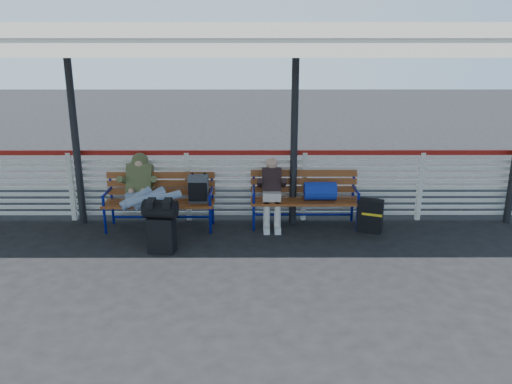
{
  "coord_description": "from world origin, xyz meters",
  "views": [
    {
      "loc": [
        1.15,
        -6.36,
        2.91
      ],
      "look_at": [
        1.17,
        1.0,
        0.77
      ],
      "focal_mm": 35.0,
      "sensor_mm": 36.0,
      "label": 1
    }
  ],
  "objects_px": {
    "companion_person": "(272,192)",
    "bench_left": "(171,194)",
    "traveler_man": "(146,194)",
    "bench_right": "(311,192)",
    "suitcase_side": "(370,216)",
    "luggage_stack": "(161,224)"
  },
  "relations": [
    {
      "from": "traveler_man",
      "to": "suitcase_side",
      "type": "height_order",
      "value": "traveler_man"
    },
    {
      "from": "traveler_man",
      "to": "companion_person",
      "type": "relative_size",
      "value": 1.43
    },
    {
      "from": "traveler_man",
      "to": "bench_right",
      "type": "bearing_deg",
      "value": 9.67
    },
    {
      "from": "luggage_stack",
      "to": "companion_person",
      "type": "xyz_separation_m",
      "value": [
        1.65,
        1.09,
        0.16
      ]
    },
    {
      "from": "bench_left",
      "to": "bench_right",
      "type": "relative_size",
      "value": 1.0
    },
    {
      "from": "bench_right",
      "to": "traveler_man",
      "type": "relative_size",
      "value": 1.1
    },
    {
      "from": "luggage_stack",
      "to": "companion_person",
      "type": "relative_size",
      "value": 0.7
    },
    {
      "from": "bench_left",
      "to": "bench_right",
      "type": "height_order",
      "value": "same"
    },
    {
      "from": "bench_right",
      "to": "suitcase_side",
      "type": "xyz_separation_m",
      "value": [
        0.94,
        -0.3,
        -0.31
      ]
    },
    {
      "from": "bench_right",
      "to": "companion_person",
      "type": "bearing_deg",
      "value": -175.96
    },
    {
      "from": "luggage_stack",
      "to": "bench_right",
      "type": "relative_size",
      "value": 0.44
    },
    {
      "from": "luggage_stack",
      "to": "bench_left",
      "type": "distance_m",
      "value": 1.04
    },
    {
      "from": "luggage_stack",
      "to": "suitcase_side",
      "type": "relative_size",
      "value": 1.48
    },
    {
      "from": "companion_person",
      "to": "bench_left",
      "type": "bearing_deg",
      "value": -177.97
    },
    {
      "from": "bench_left",
      "to": "companion_person",
      "type": "relative_size",
      "value": 1.57
    },
    {
      "from": "luggage_stack",
      "to": "traveler_man",
      "type": "bearing_deg",
      "value": 125.25
    },
    {
      "from": "luggage_stack",
      "to": "bench_left",
      "type": "bearing_deg",
      "value": 98.9
    },
    {
      "from": "bench_left",
      "to": "companion_person",
      "type": "xyz_separation_m",
      "value": [
        1.66,
        0.06,
        0.0
      ]
    },
    {
      "from": "companion_person",
      "to": "traveler_man",
      "type": "bearing_deg",
      "value": -168.52
    },
    {
      "from": "luggage_stack",
      "to": "companion_person",
      "type": "height_order",
      "value": "companion_person"
    },
    {
      "from": "bench_right",
      "to": "suitcase_side",
      "type": "relative_size",
      "value": 3.33
    },
    {
      "from": "bench_right",
      "to": "suitcase_side",
      "type": "bearing_deg",
      "value": -17.36
    }
  ]
}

